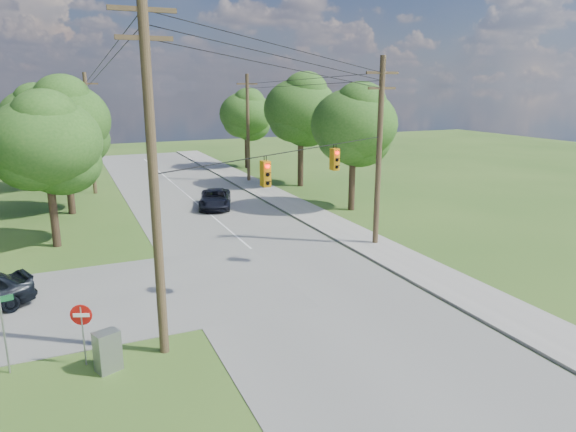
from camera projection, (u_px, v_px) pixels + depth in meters
name	position (u px, v px, depth m)	size (l,w,h in m)	color
ground	(291.00, 331.00, 19.19)	(140.00, 140.00, 0.00)	#33591D
main_road	(287.00, 279.00, 24.40)	(10.00, 100.00, 0.03)	gray
sidewalk_east	(403.00, 259.00, 26.99)	(2.60, 100.00, 0.12)	#A8A49D
pole_sw	(153.00, 174.00, 16.22)	(2.00, 0.32, 12.00)	brown
pole_ne	(379.00, 150.00, 28.40)	(2.00, 0.32, 10.50)	brown
pole_north_e	(248.00, 128.00, 48.02)	(2.00, 0.32, 10.00)	brown
pole_north_w	(90.00, 133.00, 42.62)	(2.00, 0.32, 10.00)	brown
power_lines	(230.00, 81.00, 27.76)	(13.93, 29.62, 4.93)	black
traffic_signals	(303.00, 165.00, 22.76)	(4.91, 3.27, 1.05)	orange
tree_w_near	(45.00, 142.00, 27.94)	(6.00, 6.00, 8.40)	#453222
tree_w_mid	(63.00, 121.00, 35.27)	(6.40, 6.40, 9.22)	#453222
tree_w_far	(36.00, 118.00, 43.46)	(6.00, 6.00, 8.73)	#453222
tree_e_near	(354.00, 124.00, 36.51)	(6.20, 6.20, 8.81)	#453222
tree_e_mid	(301.00, 109.00, 45.43)	(6.60, 6.60, 9.64)	#453222
tree_e_far	(246.00, 114.00, 55.94)	(5.80, 5.80, 8.32)	#453222
car_main_north	(215.00, 199.00, 38.46)	(2.25, 4.88, 1.35)	black
control_cabinet	(108.00, 351.00, 16.41)	(0.75, 0.54, 1.35)	gray
do_not_enter_sign	(82.00, 321.00, 16.51)	(0.67, 0.29, 2.14)	gray
street_name_sign	(3.00, 325.00, 16.01)	(0.77, 0.21, 2.63)	gray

